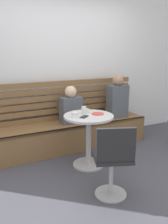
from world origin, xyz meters
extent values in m
plane|color=#42424C|center=(0.00, 0.00, 0.00)|extent=(8.00, 8.00, 0.00)
cube|color=silver|center=(0.00, 1.64, 1.45)|extent=(5.20, 0.10, 2.90)
cube|color=brown|center=(0.00, 1.20, 0.22)|extent=(2.70, 0.52, 0.44)
cube|color=brown|center=(0.00, 0.96, 0.42)|extent=(2.70, 0.04, 0.04)
cube|color=brown|center=(0.00, 1.44, 0.48)|extent=(2.65, 0.04, 0.09)
cube|color=brown|center=(0.00, 1.44, 0.61)|extent=(2.65, 0.04, 0.09)
cube|color=brown|center=(0.00, 1.44, 0.72)|extent=(2.65, 0.04, 0.09)
cube|color=brown|center=(0.00, 1.44, 0.84)|extent=(2.65, 0.04, 0.09)
cube|color=brown|center=(0.00, 1.44, 0.95)|extent=(2.65, 0.04, 0.09)
cube|color=brown|center=(0.00, 1.44, 1.06)|extent=(2.65, 0.04, 0.09)
cylinder|color=#ADADB2|center=(-0.01, 0.51, 0.01)|extent=(0.44, 0.44, 0.02)
cylinder|color=#ADADB2|center=(-0.01, 0.51, 0.37)|extent=(0.07, 0.07, 0.69)
cylinder|color=silver|center=(-0.01, 0.51, 0.72)|extent=(0.68, 0.68, 0.03)
cylinder|color=#ADADB2|center=(-0.12, -0.24, 0.01)|extent=(0.36, 0.36, 0.02)
cylinder|color=#ADADB2|center=(-0.12, -0.24, 0.23)|extent=(0.05, 0.05, 0.45)
cube|color=#232326|center=(-0.12, -0.24, 0.47)|extent=(0.52, 0.52, 0.04)
cube|color=#232326|center=(-0.18, -0.40, 0.67)|extent=(0.39, 0.18, 0.36)
cube|color=#4C515B|center=(0.90, 1.17, 0.73)|extent=(0.34, 0.22, 0.57)
sphere|color=#A37A5B|center=(0.90, 1.17, 1.10)|extent=(0.19, 0.19, 0.19)
cube|color=#4C515B|center=(0.03, 1.20, 0.65)|extent=(0.34, 0.22, 0.43)
sphere|color=#DBB293|center=(0.03, 1.20, 0.95)|extent=(0.19, 0.19, 0.19)
cylinder|color=white|center=(-0.23, 0.49, 0.78)|extent=(0.08, 0.08, 0.07)
cylinder|color=silver|center=(0.04, 0.64, 0.77)|extent=(0.06, 0.06, 0.05)
cylinder|color=white|center=(-0.05, 0.58, 0.80)|extent=(0.07, 0.07, 0.11)
cylinder|color=#DB4C42|center=(0.13, 0.50, 0.75)|extent=(0.17, 0.17, 0.01)
cube|color=black|center=(-0.11, 0.46, 0.74)|extent=(0.15, 0.14, 0.01)
camera|label=1|loc=(-1.47, -2.25, 1.59)|focal=38.25mm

